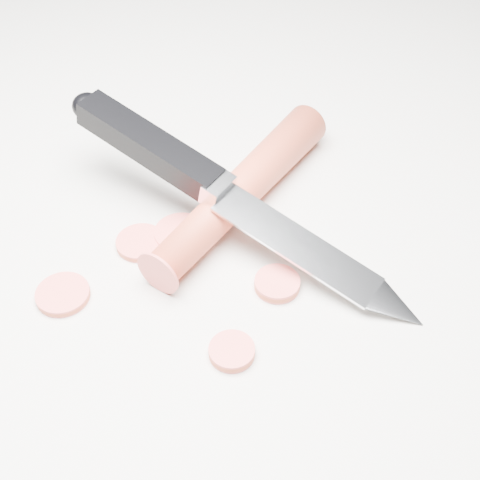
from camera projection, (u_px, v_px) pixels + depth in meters
name	position (u px, v px, depth m)	size (l,w,h in m)	color
ground	(185.00, 246.00, 0.49)	(2.40, 2.40, 0.00)	beige
carrot	(242.00, 190.00, 0.51)	(0.03, 0.03, 0.20)	red
carrot_slice_0	(181.00, 234.00, 0.49)	(0.04, 0.04, 0.01)	#EA4F48
carrot_slice_1	(141.00, 243.00, 0.49)	(0.04, 0.04, 0.01)	#EA4F48
carrot_slice_2	(277.00, 284.00, 0.46)	(0.03, 0.03, 0.01)	#EA4F48
carrot_slice_3	(63.00, 294.00, 0.45)	(0.04, 0.04, 0.01)	#EA4F48
carrot_slice_4	(232.00, 351.00, 0.42)	(0.03, 0.03, 0.01)	#EA4F48
kitchen_knife	(237.00, 197.00, 0.47)	(0.20, 0.26, 0.07)	silver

